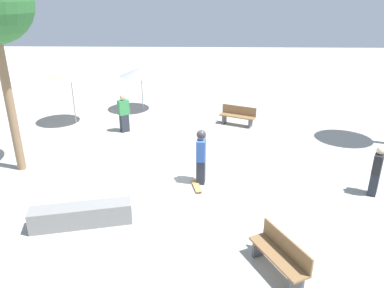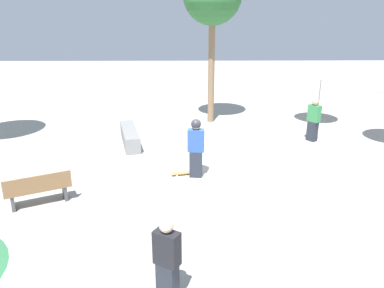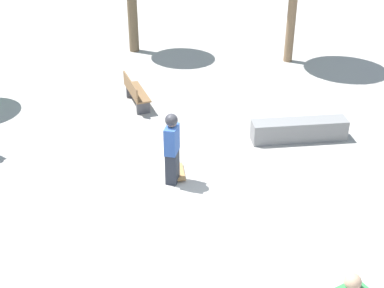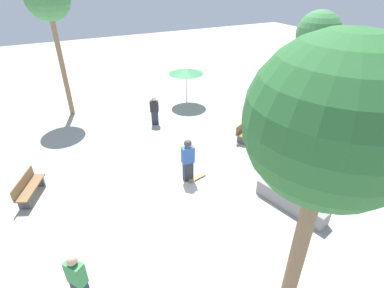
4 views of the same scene
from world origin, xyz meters
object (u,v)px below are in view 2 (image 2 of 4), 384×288
object	(u,v)px
skater_main	(196,146)
skateboard	(184,173)
bystander_watching	(313,120)
concrete_ledge	(130,136)
bystander_far	(167,261)
bench_near	(38,189)
shade_umbrella_tan	(322,72)

from	to	relation	value
skater_main	skateboard	xyz separation A→B (m)	(-0.13, -0.35, -0.90)
bystander_watching	skater_main	bearing A→B (deg)	-89.99
concrete_ledge	bystander_far	bearing A→B (deg)	12.40
skater_main	bystander_watching	size ratio (longest dim) A/B	1.08
skateboard	bystander_far	bearing A→B (deg)	73.71
concrete_ledge	bench_near	size ratio (longest dim) A/B	1.60
bystander_far	bench_near	bearing A→B (deg)	-14.27
bystander_watching	bystander_far	xyz separation A→B (m)	(8.45, -5.14, -0.05)
bench_near	bystander_far	world-z (taller)	bystander_far
skateboard	bench_near	distance (m)	4.13
skater_main	shade_umbrella_tan	distance (m)	8.11
bench_near	bystander_watching	bearing A→B (deg)	4.00
bystander_far	concrete_ledge	bearing A→B (deg)	-46.86
skateboard	bystander_watching	distance (m)	5.89
skateboard	bench_near	world-z (taller)	bench_near
concrete_ledge	bench_near	xyz separation A→B (m)	(4.80, -1.61, 0.14)
shade_umbrella_tan	concrete_ledge	bearing A→B (deg)	-71.33
skateboard	bystander_far	size ratio (longest dim) A/B	0.53
bystander_watching	concrete_ledge	bearing A→B (deg)	-124.15
shade_umbrella_tan	bench_near	bearing A→B (deg)	-51.96
skater_main	bystander_far	xyz separation A→B (m)	(5.14, -0.60, -0.19)
bench_near	bystander_watching	size ratio (longest dim) A/B	0.99
concrete_ledge	bench_near	distance (m)	5.06
shade_umbrella_tan	bystander_far	world-z (taller)	shade_umbrella_tan
shade_umbrella_tan	bystander_watching	distance (m)	3.03
bench_near	shade_umbrella_tan	xyz separation A→B (m)	(-7.49, 9.57, 1.85)
skateboard	concrete_ledge	size ratio (longest dim) A/B	0.32
concrete_ledge	bystander_far	distance (m)	8.43
skater_main	bench_near	distance (m)	4.40
bench_near	shade_umbrella_tan	bearing A→B (deg)	11.60
skater_main	bench_near	world-z (taller)	skater_main
skater_main	concrete_ledge	xyz separation A→B (m)	(-3.08, -2.41, -0.68)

